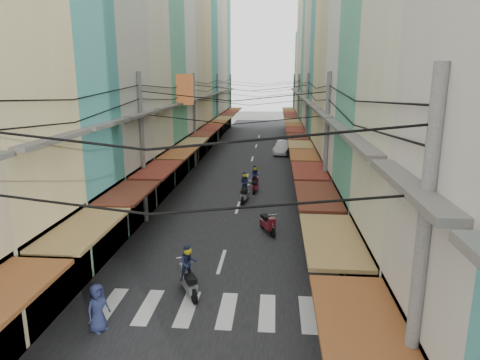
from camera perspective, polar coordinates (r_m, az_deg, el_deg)
The scene contains 15 objects.
ground at distance 21.00m, azimuth -1.78°, elevation -8.59°, with size 160.00×160.00×0.00m, color slate.
road at distance 40.16m, azimuth 1.49°, elevation 2.28°, with size 10.00×80.00×0.02m, color black.
sidewalk_left at distance 41.04m, azimuth -7.62°, elevation 2.44°, with size 3.00×80.00×0.06m, color gray.
sidewalk_right at distance 40.31m, azimuth 10.76°, elevation 2.12°, with size 3.00×80.00×0.06m, color gray.
crosswalk at distance 15.66m, azimuth -4.40°, elevation -16.82°, with size 7.55×2.40×0.01m.
building_row_left at distance 37.32m, azimuth -11.49°, elevation 16.23°, with size 7.80×67.67×23.70m.
building_row_right at distance 36.21m, azimuth 14.32°, elevation 15.59°, with size 7.80×68.98×22.59m.
utility_poles at distance 34.41m, azimuth 1.05°, elevation 11.42°, with size 10.20×66.13×8.20m.
white_car at distance 45.01m, azimuth 5.86°, elevation 3.45°, with size 4.93×1.93×1.74m, color silver.
bicycle at distance 19.84m, azimuth 20.02°, elevation -10.85°, with size 0.59×1.57×1.08m, color black.
moving_scooters at distance 24.17m, azimuth 0.07°, elevation -4.06°, with size 3.24×16.66×1.99m.
parked_scooters at distance 18.35m, azimuth 11.44°, elevation -10.72°, with size 13.47×14.02×0.99m.
pedestrians at distance 23.77m, azimuth -10.99°, elevation -3.55°, with size 12.77×23.19×2.11m.
market_umbrella at distance 15.39m, azimuth 20.35°, elevation -9.40°, with size 2.32×2.32×2.44m.
traffic_sign at distance 18.05m, azimuth 14.51°, elevation -5.60°, with size 0.10×0.64×2.93m.
Camera 1 is at (2.28, -19.30, 7.97)m, focal length 32.00 mm.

